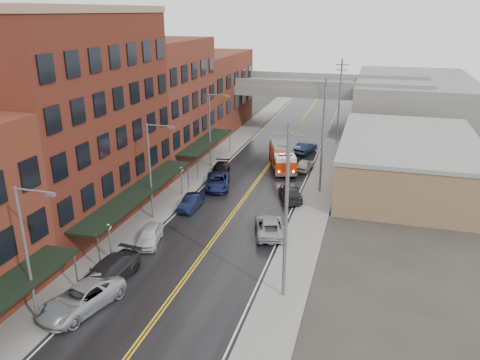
# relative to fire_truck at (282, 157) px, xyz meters

# --- Properties ---
(road) EXTENTS (11.00, 160.00, 0.02)m
(road) POSITION_rel_fire_truck_xyz_m (-1.82, -11.68, -1.52)
(road) COLOR black
(road) RESTS_ON ground
(sidewalk_left) EXTENTS (3.00, 160.00, 0.15)m
(sidewalk_left) POSITION_rel_fire_truck_xyz_m (-9.12, -11.68, -1.46)
(sidewalk_left) COLOR slate
(sidewalk_left) RESTS_ON ground
(sidewalk_right) EXTENTS (3.00, 160.00, 0.15)m
(sidewalk_right) POSITION_rel_fire_truck_xyz_m (5.48, -11.68, -1.46)
(sidewalk_right) COLOR slate
(sidewalk_right) RESTS_ON ground
(curb_left) EXTENTS (0.30, 160.00, 0.15)m
(curb_left) POSITION_rel_fire_truck_xyz_m (-7.47, -11.68, -1.46)
(curb_left) COLOR gray
(curb_left) RESTS_ON ground
(curb_right) EXTENTS (0.30, 160.00, 0.15)m
(curb_right) POSITION_rel_fire_truck_xyz_m (3.83, -11.68, -1.46)
(curb_right) COLOR gray
(curb_right) RESTS_ON ground
(brick_building_b) EXTENTS (9.00, 20.00, 18.00)m
(brick_building_b) POSITION_rel_fire_truck_xyz_m (-15.12, -18.68, 7.47)
(brick_building_b) COLOR #5F2619
(brick_building_b) RESTS_ON ground
(brick_building_c) EXTENTS (9.00, 15.00, 15.00)m
(brick_building_c) POSITION_rel_fire_truck_xyz_m (-15.12, -1.18, 5.97)
(brick_building_c) COLOR brown
(brick_building_c) RESTS_ON ground
(brick_building_far) EXTENTS (9.00, 20.00, 12.00)m
(brick_building_far) POSITION_rel_fire_truck_xyz_m (-15.12, 16.32, 4.47)
(brick_building_far) COLOR maroon
(brick_building_far) RESTS_ON ground
(tan_building) EXTENTS (14.00, 22.00, 5.00)m
(tan_building) POSITION_rel_fire_truck_xyz_m (14.18, -1.68, 0.97)
(tan_building) COLOR #8F664D
(tan_building) RESTS_ON ground
(right_far_block) EXTENTS (18.00, 30.00, 8.00)m
(right_far_block) POSITION_rel_fire_truck_xyz_m (16.18, 28.32, 2.47)
(right_far_block) COLOR slate
(right_far_block) RESTS_ON ground
(awning_1) EXTENTS (2.60, 18.00, 3.09)m
(awning_1) POSITION_rel_fire_truck_xyz_m (-9.31, -18.68, 1.46)
(awning_1) COLOR black
(awning_1) RESTS_ON ground
(awning_2) EXTENTS (2.60, 13.00, 3.09)m
(awning_2) POSITION_rel_fire_truck_xyz_m (-9.31, -1.18, 1.45)
(awning_2) COLOR black
(awning_2) RESTS_ON ground
(globe_lamp_1) EXTENTS (0.44, 0.44, 3.12)m
(globe_lamp_1) POSITION_rel_fire_truck_xyz_m (-8.22, -25.68, 0.78)
(globe_lamp_1) COLOR #59595B
(globe_lamp_1) RESTS_ON ground
(globe_lamp_2) EXTENTS (0.44, 0.44, 3.12)m
(globe_lamp_2) POSITION_rel_fire_truck_xyz_m (-8.22, -11.68, 0.78)
(globe_lamp_2) COLOR #59595B
(globe_lamp_2) RESTS_ON ground
(street_lamp_0) EXTENTS (2.64, 0.22, 9.00)m
(street_lamp_0) POSITION_rel_fire_truck_xyz_m (-8.37, -33.68, 3.65)
(street_lamp_0) COLOR #59595B
(street_lamp_0) RESTS_ON ground
(street_lamp_1) EXTENTS (2.64, 0.22, 9.00)m
(street_lamp_1) POSITION_rel_fire_truck_xyz_m (-8.37, -17.68, 3.65)
(street_lamp_1) COLOR #59595B
(street_lamp_1) RESTS_ON ground
(street_lamp_2) EXTENTS (2.64, 0.22, 9.00)m
(street_lamp_2) POSITION_rel_fire_truck_xyz_m (-8.37, -1.68, 3.65)
(street_lamp_2) COLOR #59595B
(street_lamp_2) RESTS_ON ground
(utility_pole_0) EXTENTS (1.80, 0.24, 12.00)m
(utility_pole_0) POSITION_rel_fire_truck_xyz_m (5.38, -26.68, 4.77)
(utility_pole_0) COLOR #59595B
(utility_pole_0) RESTS_ON ground
(utility_pole_1) EXTENTS (1.80, 0.24, 12.00)m
(utility_pole_1) POSITION_rel_fire_truck_xyz_m (5.38, -6.68, 4.77)
(utility_pole_1) COLOR #59595B
(utility_pole_1) RESTS_ON ground
(utility_pole_2) EXTENTS (1.80, 0.24, 12.00)m
(utility_pole_2) POSITION_rel_fire_truck_xyz_m (5.38, 13.32, 4.77)
(utility_pole_2) COLOR #59595B
(utility_pole_2) RESTS_ON ground
(overpass) EXTENTS (40.00, 10.00, 7.50)m
(overpass) POSITION_rel_fire_truck_xyz_m (-1.82, 20.32, 4.45)
(overpass) COLOR slate
(overpass) RESTS_ON ground
(fire_truck) EXTENTS (4.90, 8.13, 2.83)m
(fire_truck) POSITION_rel_fire_truck_xyz_m (0.00, 0.00, 0.00)
(fire_truck) COLOR #BC2B08
(fire_truck) RESTS_ON ground
(parked_car_left_2) EXTENTS (4.21, 6.42, 1.64)m
(parked_car_left_2) POSITION_rel_fire_truck_xyz_m (-6.82, -31.70, -0.71)
(parked_car_left_2) COLOR #9DA1A5
(parked_car_left_2) RESTS_ON ground
(parked_car_left_3) EXTENTS (2.96, 5.88, 1.64)m
(parked_car_left_3) POSITION_rel_fire_truck_xyz_m (-6.82, -28.37, -0.71)
(parked_car_left_3) COLOR black
(parked_car_left_3) RESTS_ON ground
(parked_car_left_4) EXTENTS (2.61, 4.49, 1.43)m
(parked_car_left_4) POSITION_rel_fire_truck_xyz_m (-6.73, -22.18, -0.82)
(parked_car_left_4) COLOR silver
(parked_car_left_4) RESTS_ON ground
(parked_car_left_5) EXTENTS (1.43, 4.07, 1.34)m
(parked_car_left_5) POSITION_rel_fire_truck_xyz_m (-6.08, -14.48, -0.86)
(parked_car_left_5) COLOR black
(parked_car_left_5) RESTS_ON ground
(parked_car_left_6) EXTENTS (3.76, 5.81, 1.49)m
(parked_car_left_6) POSITION_rel_fire_truck_xyz_m (-5.42, -8.48, -0.79)
(parked_car_left_6) COLOR #111841
(parked_car_left_6) RESTS_ON ground
(parked_car_left_7) EXTENTS (2.73, 5.03, 1.38)m
(parked_car_left_7) POSITION_rel_fire_truck_xyz_m (-6.44, -4.50, -0.84)
(parked_car_left_7) COLOR black
(parked_car_left_7) RESTS_ON ground
(parked_car_right_0) EXTENTS (3.84, 5.76, 1.47)m
(parked_car_right_0) POSITION_rel_fire_truck_xyz_m (2.44, -17.78, -0.80)
(parked_car_right_0) COLOR #929599
(parked_car_right_0) RESTS_ON ground
(parked_car_right_1) EXTENTS (3.48, 5.33, 1.44)m
(parked_car_right_1) POSITION_rel_fire_truck_xyz_m (2.75, -9.56, -0.82)
(parked_car_right_1) COLOR black
(parked_car_right_1) RESTS_ON ground
(parked_car_right_2) EXTENTS (1.92, 4.10, 1.36)m
(parked_car_right_2) POSITION_rel_fire_truck_xyz_m (2.74, 0.12, -0.86)
(parked_car_right_2) COLOR #B4B4B4
(parked_car_right_2) RESTS_ON ground
(parked_car_right_3) EXTENTS (2.70, 4.91, 1.53)m
(parked_car_right_3) POSITION_rel_fire_truck_xyz_m (1.78, 7.21, -0.77)
(parked_car_right_3) COLOR black
(parked_car_right_3) RESTS_ON ground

